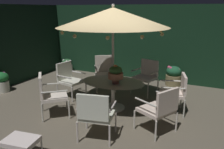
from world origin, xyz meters
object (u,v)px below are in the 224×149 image
at_px(patio_umbrella, 113,17).
at_px(potted_plant_right_near, 67,65).
at_px(patio_chair_north, 95,113).
at_px(patio_chair_east, 176,90).
at_px(patio_chair_southwest, 69,78).
at_px(ottoman_footrest, 21,142).
at_px(potted_plant_back_right, 173,76).
at_px(patio_chair_northeast, 160,107).
at_px(patio_chair_south, 104,71).
at_px(patio_dining_table, 113,87).
at_px(potted_plant_front_corner, 104,68).
at_px(patio_chair_west, 49,93).
at_px(patio_chair_southeast, 147,74).
at_px(centerpiece_planter, 116,73).
at_px(potted_plant_back_center, 1,82).

distance_m(patio_umbrella, potted_plant_right_near, 4.46).
distance_m(patio_chair_north, patio_chair_east, 2.21).
xyz_separation_m(patio_chair_north, potted_plant_right_near, (-3.49, 3.93, -0.30)).
bearing_deg(patio_chair_southwest, ottoman_footrest, -70.21).
bearing_deg(patio_umbrella, potted_plant_back_right, 68.44).
relative_size(patio_umbrella, patio_chair_northeast, 2.71).
bearing_deg(patio_chair_south, patio_dining_table, -54.97).
bearing_deg(patio_dining_table, patio_chair_east, 16.22).
height_order(patio_chair_north, ottoman_footrest, patio_chair_north).
bearing_deg(patio_dining_table, ottoman_footrest, -101.49).
height_order(patio_dining_table, potted_plant_right_near, patio_dining_table).
relative_size(patio_chair_south, potted_plant_front_corner, 1.77).
bearing_deg(patio_chair_west, patio_chair_southeast, 57.84).
distance_m(centerpiece_planter, potted_plant_front_corner, 3.26).
distance_m(patio_chair_southwest, potted_plant_back_center, 2.15).
distance_m(patio_chair_north, potted_plant_front_corner, 4.51).
relative_size(centerpiece_planter, patio_chair_west, 0.45).
height_order(patio_chair_southeast, potted_plant_back_center, patio_chair_southeast).
height_order(patio_umbrella, centerpiece_planter, patio_umbrella).
bearing_deg(potted_plant_front_corner, patio_chair_east, -35.84).
bearing_deg(potted_plant_front_corner, patio_dining_table, -58.98).
height_order(patio_chair_northeast, ottoman_footrest, patio_chair_northeast).
xyz_separation_m(patio_chair_north, potted_plant_back_right, (0.67, 4.02, -0.24)).
bearing_deg(potted_plant_back_right, patio_umbrella, -111.56).
bearing_deg(patio_chair_east, patio_chair_north, -120.51).
xyz_separation_m(patio_chair_southwest, patio_chair_west, (0.36, -1.26, 0.02)).
bearing_deg(patio_chair_southeast, patio_chair_west, -122.16).
height_order(patio_chair_northeast, patio_chair_west, patio_chair_west).
height_order(patio_chair_northeast, potted_plant_right_near, patio_chair_northeast).
bearing_deg(potted_plant_right_near, patio_dining_table, -37.82).
bearing_deg(patio_chair_south, patio_chair_west, -96.63).
bearing_deg(potted_plant_front_corner, patio_umbrella, -58.98).
bearing_deg(potted_plant_front_corner, patio_chair_southeast, -30.05).
distance_m(patio_chair_northeast, potted_plant_front_corner, 4.41).
bearing_deg(patio_chair_west, patio_umbrella, 41.68).
bearing_deg(patio_chair_east, patio_chair_southeast, 135.09).
height_order(patio_chair_south, potted_plant_back_center, patio_chair_south).
distance_m(patio_umbrella, patio_chair_southwest, 2.27).
height_order(patio_chair_north, patio_chair_northeast, patio_chair_north).
distance_m(patio_chair_northeast, potted_plant_back_center, 4.93).
xyz_separation_m(patio_umbrella, centerpiece_planter, (0.12, -0.11, -1.28)).
height_order(patio_umbrella, potted_plant_back_right, patio_umbrella).
distance_m(patio_dining_table, patio_chair_southwest, 1.52).
relative_size(patio_chair_east, patio_chair_southeast, 0.97).
relative_size(patio_chair_east, ottoman_footrest, 1.59).
relative_size(potted_plant_back_center, potted_plant_right_near, 1.17).
height_order(potted_plant_back_right, potted_plant_right_near, potted_plant_back_right).
xyz_separation_m(ottoman_footrest, potted_plant_back_center, (-3.05, 2.18, 0.01)).
distance_m(patio_chair_east, potted_plant_back_right, 2.18).
bearing_deg(patio_chair_east, patio_chair_south, 160.45).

